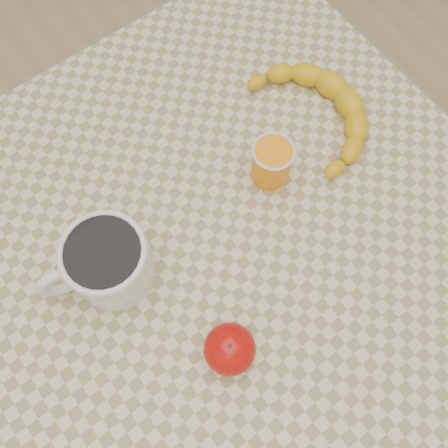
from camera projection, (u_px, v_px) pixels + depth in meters
ground at (224, 320)px, 1.42m from camera, size 3.00×3.00×0.00m
table at (224, 247)px, 0.80m from camera, size 0.80×0.80×0.75m
coffee_mug at (107, 262)px, 0.65m from camera, size 0.17×0.14×0.10m
orange_juice_glass at (272, 162)px, 0.72m from camera, size 0.06×0.06×0.07m
apple at (230, 349)px, 0.63m from camera, size 0.08×0.08×0.06m
banana at (317, 113)px, 0.77m from camera, size 0.27×0.32×0.04m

